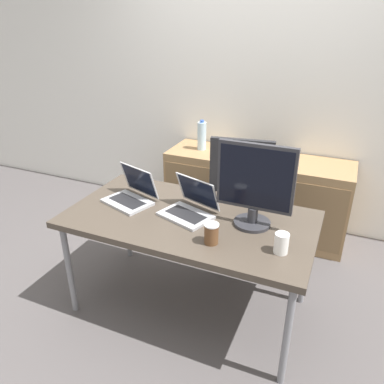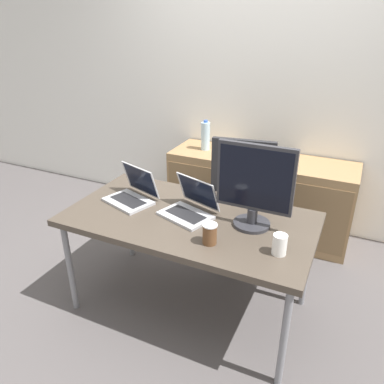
{
  "view_description": "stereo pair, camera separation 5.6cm",
  "coord_description": "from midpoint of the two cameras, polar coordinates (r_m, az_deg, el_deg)",
  "views": [
    {
      "loc": [
        0.82,
        -1.85,
        1.84
      ],
      "look_at": [
        0.0,
        0.04,
        0.86
      ],
      "focal_mm": 35.0,
      "sensor_mm": 36.0,
      "label": 1
    },
    {
      "loc": [
        0.87,
        -1.83,
        1.84
      ],
      "look_at": [
        0.0,
        0.04,
        0.86
      ],
      "focal_mm": 35.0,
      "sensor_mm": 36.0,
      "label": 2
    }
  ],
  "objects": [
    {
      "name": "desk",
      "position": [
        2.35,
        0.26,
        -4.76
      ],
      "size": [
        1.53,
        0.82,
        0.71
      ],
      "color": "#473D33",
      "rests_on": "ground_plane"
    },
    {
      "name": "water_bottle",
      "position": [
        3.44,
        2.54,
        8.53
      ],
      "size": [
        0.08,
        0.08,
        0.27
      ],
      "color": "silver",
      "rests_on": "cabinet_left"
    },
    {
      "name": "laptop_right",
      "position": [
        2.52,
        -8.49,
        -0.3
      ],
      "size": [
        0.36,
        0.36,
        0.23
      ],
      "color": "#ADADB2",
      "rests_on": "desk"
    },
    {
      "name": "monitor",
      "position": [
        2.15,
        10.24,
        0.83
      ],
      "size": [
        0.45,
        0.22,
        0.5
      ],
      "color": "#2D2D33",
      "rests_on": "desk"
    },
    {
      "name": "office_chair",
      "position": [
        3.0,
        8.33,
        -3.43
      ],
      "size": [
        0.56,
        0.59,
        1.08
      ],
      "color": "#232326",
      "rests_on": "ground_plane"
    },
    {
      "name": "cabinet_right",
      "position": [
        3.38,
        19.23,
        -2.1
      ],
      "size": [
        0.55,
        0.5,
        0.72
      ],
      "color": "#99754C",
      "rests_on": "ground_plane"
    },
    {
      "name": "cabinet_left",
      "position": [
        3.6,
        2.38,
        1.1
      ],
      "size": [
        0.55,
        0.5,
        0.72
      ],
      "color": "#99754C",
      "rests_on": "ground_plane"
    },
    {
      "name": "coffee_cup_white",
      "position": [
        2.01,
        13.99,
        -7.78
      ],
      "size": [
        0.08,
        0.08,
        0.11
      ],
      "color": "white",
      "rests_on": "desk"
    },
    {
      "name": "coffee_cup_brown",
      "position": [
        2.04,
        3.51,
        -6.37
      ],
      "size": [
        0.08,
        0.08,
        0.12
      ],
      "color": "brown",
      "rests_on": "desk"
    },
    {
      "name": "wall_back",
      "position": [
        3.47,
        11.01,
        16.01
      ],
      "size": [
        10.0,
        0.05,
        2.6
      ],
      "color": "white",
      "rests_on": "ground_plane"
    },
    {
      "name": "ground_plane",
      "position": [
        2.74,
        0.23,
        -16.81
      ],
      "size": [
        14.0,
        14.0,
        0.0
      ],
      "primitive_type": "plane",
      "color": "#514C4C"
    },
    {
      "name": "laptop_left",
      "position": [
        2.33,
        0.35,
        -2.34
      ],
      "size": [
        0.36,
        0.37,
        0.22
      ],
      "color": "#ADADB2",
      "rests_on": "desk"
    }
  ]
}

